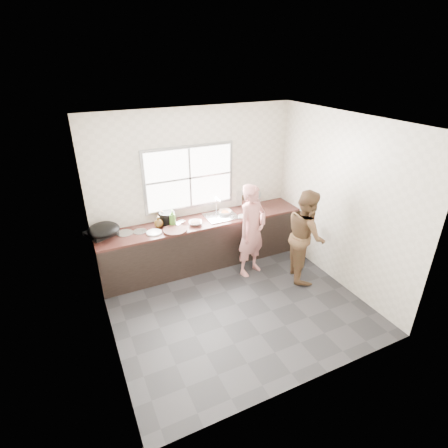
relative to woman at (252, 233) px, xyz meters
name	(u,v)px	position (x,y,z in m)	size (l,w,h in m)	color
floor	(236,304)	(-0.63, -0.69, -0.75)	(3.60, 3.20, 0.01)	#28282A
ceiling	(240,122)	(-0.63, -0.69, 1.96)	(3.60, 3.20, 0.01)	silver
wall_back	(195,188)	(-0.63, 0.92, 0.60)	(3.60, 0.01, 2.70)	beige
wall_left	(99,254)	(-2.44, -0.69, 0.60)	(0.01, 3.20, 2.70)	silver
wall_right	(341,203)	(1.17, -0.69, 0.60)	(0.01, 3.20, 2.70)	silver
wall_front	(314,289)	(-0.63, -2.29, 0.60)	(3.60, 0.01, 2.70)	beige
cabinet	(203,243)	(-0.63, 0.60, -0.34)	(3.60, 0.62, 0.82)	black
countertop	(203,221)	(-0.63, 0.60, 0.09)	(3.60, 0.64, 0.04)	#3B1D18
sink	(221,216)	(-0.28, 0.60, 0.12)	(0.55, 0.45, 0.02)	silver
faucet	(216,205)	(-0.28, 0.80, 0.26)	(0.02, 0.02, 0.30)	silver
window_frame	(189,178)	(-0.73, 0.90, 0.80)	(1.60, 0.05, 1.10)	#9EA0A5
window_glazing	(190,178)	(-0.73, 0.88, 0.80)	(1.50, 0.01, 1.00)	white
woman	(252,233)	(0.00, 0.00, 0.00)	(0.55, 0.36, 1.49)	#D98682
person_side	(306,235)	(0.74, -0.48, 0.03)	(0.75, 0.59, 1.55)	brown
cutting_board	(175,230)	(-1.19, 0.41, 0.13)	(0.39, 0.39, 0.04)	#331914
cleaver	(179,222)	(-1.05, 0.61, 0.16)	(0.21, 0.10, 0.01)	#AAADB1
bowl_mince	(195,223)	(-0.80, 0.50, 0.14)	(0.23, 0.23, 0.06)	silver
bowl_crabs	(225,213)	(-0.18, 0.66, 0.14)	(0.18, 0.18, 0.06)	silver
bowl_held	(242,216)	(0.03, 0.39, 0.14)	(0.19, 0.19, 0.06)	white
black_pot	(167,218)	(-1.20, 0.77, 0.21)	(0.27, 0.27, 0.19)	black
plate_food	(154,232)	(-1.51, 0.50, 0.12)	(0.24, 0.24, 0.02)	silver
bottle_green	(172,218)	(-1.16, 0.61, 0.26)	(0.11, 0.11, 0.30)	#457D29
bottle_brown_tall	(162,217)	(-1.28, 0.83, 0.21)	(0.09, 0.09, 0.19)	#4C2613
bottle_brown_short	(159,222)	(-1.38, 0.67, 0.20)	(0.14, 0.14, 0.18)	#462F11
glass_jar	(162,220)	(-1.29, 0.83, 0.16)	(0.07, 0.07, 0.09)	silver
burner	(101,233)	(-2.28, 0.80, 0.14)	(0.40, 0.40, 0.06)	black
wok	(104,230)	(-2.24, 0.65, 0.26)	(0.48, 0.48, 0.18)	black
dish_rack	(248,199)	(0.37, 0.82, 0.26)	(0.39, 0.28, 0.30)	silver
pot_lid_left	(125,233)	(-1.93, 0.68, 0.12)	(0.26, 0.26, 0.01)	#B0B4B7
pot_lid_right	(140,231)	(-1.70, 0.64, 0.12)	(0.22, 0.22, 0.01)	#ADB1B4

